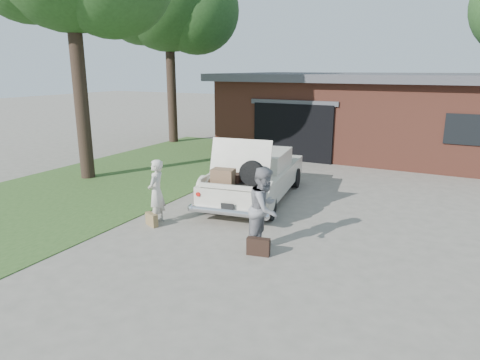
% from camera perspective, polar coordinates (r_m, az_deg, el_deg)
% --- Properties ---
extents(ground, '(90.00, 90.00, 0.00)m').
position_cam_1_polar(ground, '(9.40, -1.69, -7.33)').
color(ground, gray).
rests_on(ground, ground).
extents(grass_strip, '(6.00, 16.00, 0.02)m').
position_cam_1_polar(grass_strip, '(14.82, -14.84, 0.49)').
color(grass_strip, '#2D4C1E').
rests_on(grass_strip, ground).
extents(house, '(12.80, 7.80, 3.30)m').
position_cam_1_polar(house, '(19.45, 17.68, 8.56)').
color(house, brown).
rests_on(house, ground).
extents(sedan, '(2.44, 4.83, 1.87)m').
position_cam_1_polar(sedan, '(11.69, 2.12, 0.60)').
color(sedan, silver).
rests_on(sedan, ground).
extents(woman_left, '(0.50, 0.63, 1.52)m').
position_cam_1_polar(woman_left, '(10.03, -11.10, -1.57)').
color(woman_left, beige).
rests_on(woman_left, ground).
extents(woman_right, '(0.64, 0.82, 1.68)m').
position_cam_1_polar(woman_right, '(8.47, 3.27, -3.82)').
color(woman_right, gray).
rests_on(woman_right, ground).
extents(suitcase_left, '(0.40, 0.26, 0.30)m').
position_cam_1_polar(suitcase_left, '(10.08, -11.69, -5.19)').
color(suitcase_left, olive).
rests_on(suitcase_left, ground).
extents(suitcase_right, '(0.47, 0.22, 0.35)m').
position_cam_1_polar(suitcase_right, '(8.39, 2.46, -8.87)').
color(suitcase_right, black).
rests_on(suitcase_right, ground).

